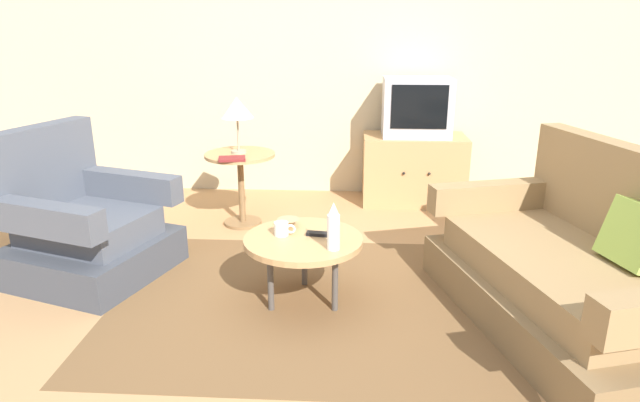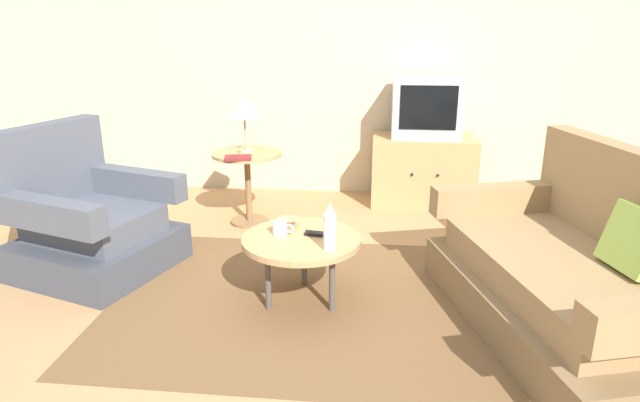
# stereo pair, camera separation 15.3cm
# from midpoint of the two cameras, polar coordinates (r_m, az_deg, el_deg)

# --- Properties ---
(ground_plane) EXTENTS (16.00, 16.00, 0.00)m
(ground_plane) POSITION_cam_midpoint_polar(r_m,az_deg,el_deg) (3.22, -1.04, -11.69)
(ground_plane) COLOR #AD7F51
(back_wall) EXTENTS (9.00, 0.12, 2.70)m
(back_wall) POSITION_cam_midpoint_polar(r_m,az_deg,el_deg) (5.26, 2.34, 15.46)
(back_wall) COLOR #CCB78E
(back_wall) RESTS_ON ground
(area_rug) EXTENTS (2.26, 1.84, 0.00)m
(area_rug) POSITION_cam_midpoint_polar(r_m,az_deg,el_deg) (3.37, -0.56, -10.21)
(area_rug) COLOR brown
(area_rug) RESTS_ON ground
(armchair) EXTENTS (1.10, 1.10, 0.96)m
(armchair) POSITION_cam_midpoint_polar(r_m,az_deg,el_deg) (3.95, -21.87, -2.22)
(armchair) COLOR #3E424B
(armchair) RESTS_ON ground
(couch) EXTENTS (1.33, 1.85, 0.96)m
(couch) POSITION_cam_midpoint_polar(r_m,az_deg,el_deg) (3.27, 26.33, -7.25)
(couch) COLOR brown
(couch) RESTS_ON ground
(coffee_table) EXTENTS (0.69, 0.69, 0.41)m
(coffee_table) POSITION_cam_midpoint_polar(r_m,az_deg,el_deg) (3.21, -0.59, -4.34)
(coffee_table) COLOR tan
(coffee_table) RESTS_ON ground
(side_table) EXTENTS (0.56, 0.56, 0.60)m
(side_table) POSITION_cam_midpoint_polar(r_m,az_deg,el_deg) (4.48, -6.55, 2.98)
(side_table) COLOR tan
(side_table) RESTS_ON ground
(tv_stand) EXTENTS (0.91, 0.52, 0.62)m
(tv_stand) POSITION_cam_midpoint_polar(r_m,az_deg,el_deg) (5.09, 11.44, 3.11)
(tv_stand) COLOR tan
(tv_stand) RESTS_ON ground
(television) EXTENTS (0.59, 0.39, 0.51)m
(television) POSITION_cam_midpoint_polar(r_m,az_deg,el_deg) (4.97, 11.85, 9.41)
(television) COLOR #B7B7BC
(television) RESTS_ON tv_stand
(table_lamp) EXTENTS (0.26, 0.26, 0.44)m
(table_lamp) POSITION_cam_midpoint_polar(r_m,az_deg,el_deg) (4.40, -6.87, 9.50)
(table_lamp) COLOR #9E937A
(table_lamp) RESTS_ON side_table
(vase) EXTENTS (0.07, 0.07, 0.27)m
(vase) POSITION_cam_midpoint_polar(r_m,az_deg,el_deg) (2.99, 2.49, -2.73)
(vase) COLOR white
(vase) RESTS_ON coffee_table
(mug) EXTENTS (0.13, 0.08, 0.08)m
(mug) POSITION_cam_midpoint_polar(r_m,az_deg,el_deg) (3.22, -2.78, -2.83)
(mug) COLOR white
(mug) RESTS_ON coffee_table
(bowl) EXTENTS (0.14, 0.14, 0.05)m
(bowl) POSITION_cam_midpoint_polar(r_m,az_deg,el_deg) (3.36, -2.03, -2.22)
(bowl) COLOR tan
(bowl) RESTS_ON coffee_table
(tv_remote_dark) EXTENTS (0.15, 0.07, 0.02)m
(tv_remote_dark) POSITION_cam_midpoint_polar(r_m,az_deg,el_deg) (3.22, 1.07, -3.43)
(tv_remote_dark) COLOR black
(tv_remote_dark) RESTS_ON coffee_table
(book) EXTENTS (0.22, 0.18, 0.02)m
(book) POSITION_cam_midpoint_polar(r_m,az_deg,el_deg) (4.24, -7.46, 4.46)
(book) COLOR maroon
(book) RESTS_ON side_table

